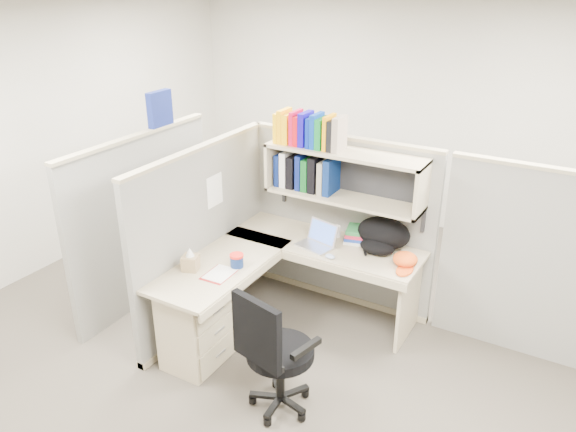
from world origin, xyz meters
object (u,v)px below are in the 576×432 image
Objects in this scene: laptop at (315,236)px; task_chair at (276,370)px; desk at (233,304)px; backpack at (381,236)px; snack_canister at (237,260)px.

task_chair is at bearing -61.45° from laptop.
backpack reaches higher than desk.
snack_canister is 1.00m from task_chair.
laptop is at bearing -167.80° from backpack.
laptop is 2.66× the size of snack_canister.
backpack is 1.52m from task_chair.
desk is at bearing 146.92° from task_chair.
backpack is at bearing 37.90° from laptop.
desk is 1.38m from backpack.
task_chair reaches higher than desk.
backpack is at bearing 47.74° from desk.
backpack is 1.25m from snack_canister.
snack_canister is (-0.02, 0.11, 0.35)m from desk.
desk is 15.27× the size of snack_canister.
backpack reaches higher than snack_canister.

